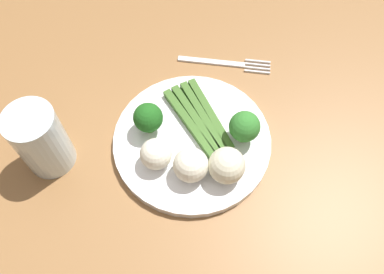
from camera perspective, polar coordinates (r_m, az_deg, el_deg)
ground_plane at (r=1.32m, az=-0.98°, el=-15.59°), size 6.00×6.00×0.02m
dining_table at (r=0.72m, az=-1.74°, el=-3.30°), size 1.24×1.03×0.72m
plate at (r=0.62m, az=-0.00°, el=-0.57°), size 0.25×0.25×0.01m
asparagus_bundle at (r=0.63m, az=1.08°, el=2.69°), size 0.13×0.14×0.01m
broccoli_back_right at (r=0.59m, az=7.56°, el=1.44°), size 0.05×0.05×0.06m
broccoli_right at (r=0.60m, az=-6.33°, el=2.73°), size 0.05×0.05×0.06m
cauliflower_back at (r=0.57m, az=-0.19°, el=-4.06°), size 0.05×0.05×0.05m
cauliflower_left at (r=0.58m, az=-5.22°, el=-2.47°), size 0.05×0.05×0.05m
cauliflower_mid at (r=0.57m, az=5.04°, el=-4.11°), size 0.05×0.05×0.05m
fork at (r=0.72m, az=4.85°, el=10.52°), size 0.06×0.16×0.00m
water_glass at (r=0.60m, az=-20.92°, el=-0.41°), size 0.07×0.07×0.12m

